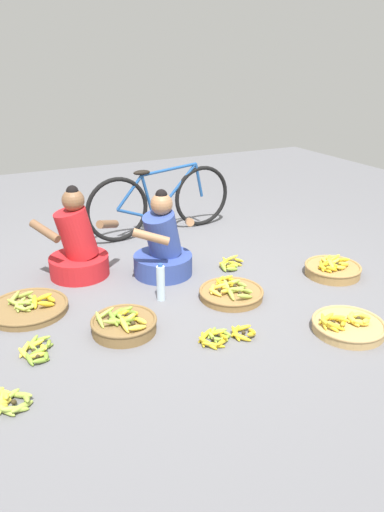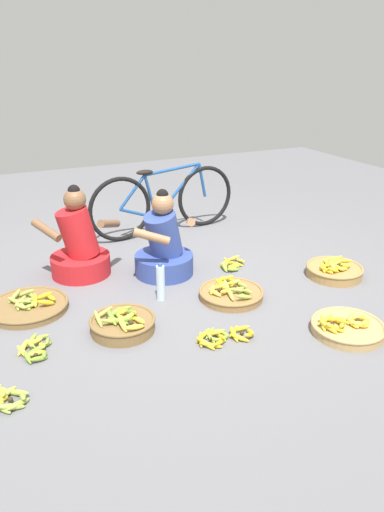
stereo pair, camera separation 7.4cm
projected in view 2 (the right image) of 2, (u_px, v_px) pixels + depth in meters
ground_plane at (182, 286)px, 4.14m from camera, size 10.00×10.00×0.00m
vendor_woman_front at (164, 248)px, 4.27m from camera, size 0.70×0.55×0.78m
vendor_woman_behind at (79, 247)px, 4.26m from camera, size 0.76×0.52×0.82m
bicycle_leaning at (164, 201)px, 5.23m from camera, size 1.70×0.18×0.73m
banana_basket_back_center at (123, 323)px, 3.44m from camera, size 0.47×0.47×0.18m
banana_basket_mid_left at (231, 293)px, 3.91m from camera, size 0.52×0.52×0.14m
banana_basket_front_left at (334, 270)px, 4.29m from camera, size 0.49×0.49×0.17m
banana_basket_front_right at (347, 327)px, 3.42m from camera, size 0.51×0.51×0.15m
banana_basket_back_right at (29, 306)px, 3.73m from camera, size 0.60×0.60×0.13m
loose_bananas_front_center at (35, 348)px, 3.21m from camera, size 0.25×0.33×0.09m
loose_bananas_near_vendor at (0, 398)px, 2.74m from camera, size 0.31×0.29×0.09m
loose_bananas_mid_right at (223, 336)px, 3.35m from camera, size 0.44×0.25×0.09m
loose_bananas_back_left at (231, 265)px, 4.48m from camera, size 0.27×0.27×0.09m
water_bottle at (161, 283)px, 3.85m from camera, size 0.07×0.07×0.31m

